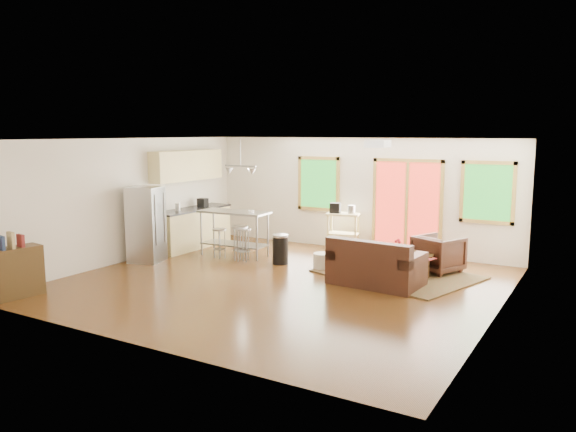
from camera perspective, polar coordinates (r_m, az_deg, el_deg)
The scene contains 29 objects.
floor at distance 10.30m, azimuth -0.85°, elevation -6.89°, with size 7.50×7.00×0.02m, color #3D230D.
ceiling at distance 9.93m, azimuth -0.88°, elevation 7.85°, with size 7.50×7.00×0.02m, color white.
back_wall at distance 13.13m, azimuth 7.10°, elevation 2.22°, with size 7.50×0.02×2.60m, color white.
left_wall at distance 12.39m, azimuth -15.92°, elevation 1.58°, with size 0.02×7.00×2.60m, color white.
right_wall at distance 8.72m, azimuth 20.79°, elevation -1.45°, with size 0.02×7.00×2.60m, color white.
front_wall at distance 7.30m, azimuth -15.31°, elevation -3.05°, with size 7.50×0.02×2.60m, color white.
window_left at distance 13.49m, azimuth 3.12°, elevation 3.30°, with size 1.10×0.05×1.30m.
french_doors at distance 12.69m, azimuth 11.97°, elevation 0.97°, with size 1.60×0.05×2.10m.
window_right at distance 12.22m, azimuth 19.61°, elevation 2.27°, with size 1.10×0.05×1.30m.
rug at distance 11.07m, azimuth 11.08°, elevation -5.83°, with size 2.74×2.11×0.03m, color #3C5530.
loveseat at distance 10.20m, azimuth 8.84°, elevation -5.12°, with size 1.66×1.02×0.85m.
coffee_table at distance 11.11m, azimuth 11.75°, elevation -3.82°, with size 1.22×0.85×0.45m.
armchair at distance 11.36m, azimuth 15.04°, elevation -3.57°, with size 0.78×0.73×0.81m, color black.
ottoman at distance 11.61m, azimuth 9.85°, elevation -4.08°, with size 0.66×0.66×0.44m, color black.
pouf at distance 11.30m, azimuth 3.52°, elevation -4.61°, with size 0.37×0.37×0.33m, color beige.
vase at distance 11.10m, azimuth 11.08°, elevation -3.19°, with size 0.16×0.17×0.28m.
book at distance 10.69m, azimuth 13.60°, elevation -3.52°, with size 0.21×0.03×0.28m, color maroon.
cabinets at distance 13.48m, azimuth -9.83°, elevation 0.73°, with size 0.64×2.24×2.30m.
refrigerator at distance 12.20m, azimuth -14.18°, elevation -0.83°, with size 0.78×0.77×1.59m.
island at distance 12.46m, azimuth -5.49°, elevation -0.93°, with size 1.62×0.72×1.00m.
cup at distance 12.12m, azimuth -3.78°, elevation 0.40°, with size 0.14×0.11×0.14m, color white.
bar_stool_a at distance 12.31m, azimuth -6.99°, elevation -2.05°, with size 0.36×0.36×0.65m.
bar_stool_b at distance 12.05m, azimuth -4.90°, elevation -1.90°, with size 0.44×0.44×0.74m.
bar_stool_c at distance 11.95m, azimuth -4.59°, elevation -2.10°, with size 0.43×0.43×0.71m.
trash_can at distance 11.70m, azimuth -0.78°, elevation -3.38°, with size 0.45×0.45×0.62m.
kitchen_cart at distance 12.90m, azimuth 5.53°, elevation -0.25°, with size 0.83×0.64×1.12m.
bookshelf at distance 10.36m, azimuth -26.27°, elevation -5.13°, with size 0.51×0.99×1.12m.
ceiling_flush at distance 9.76m, azimuth 9.11°, elevation 7.26°, with size 0.35×0.35×0.12m, color white.
pendant_light at distance 12.25m, azimuth -4.85°, elevation 4.61°, with size 0.80×0.18×0.79m.
Camera 1 is at (5.15, -8.49, 2.73)m, focal length 35.00 mm.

